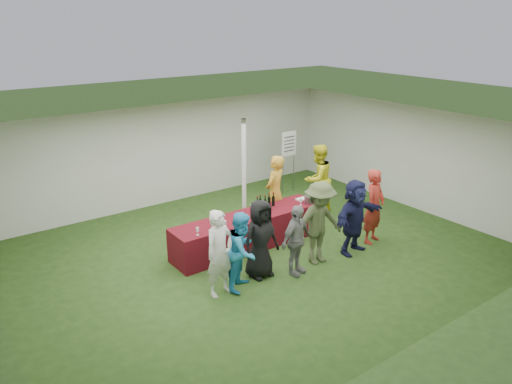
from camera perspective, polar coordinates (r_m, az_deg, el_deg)
ground at (r=10.91m, az=0.13°, el=-7.02°), size 60.00×60.00×0.00m
tent at (r=11.57m, az=-1.38°, el=1.80°), size 10.00×10.00×10.00m
serving_table at (r=11.06m, az=-0.84°, el=-4.48°), size 3.60×0.80×0.75m
wine_bottles at (r=11.29m, az=1.04°, el=-1.24°), size 0.53×0.14×0.32m
wine_glasses at (r=10.42m, az=-2.27°, el=-3.15°), size 2.81×0.13×0.16m
water_bottle at (r=11.01m, az=-0.48°, el=-1.89°), size 0.07×0.07×0.23m
bar_towel at (r=11.86m, az=5.25°, el=-0.82°), size 0.25×0.18×0.03m
dump_bucket at (r=11.65m, az=6.13°, el=-0.85°), size 0.25×0.25×0.18m
wine_list_sign at (r=14.20m, az=3.77°, el=5.00°), size 0.50×0.03×1.80m
staff_pourer at (r=11.86m, az=2.17°, el=-0.05°), size 0.78×0.67×1.81m
staff_back at (r=12.90m, az=7.05°, el=1.49°), size 0.95×0.77×1.81m
customer_0 at (r=9.10m, az=-4.15°, el=-7.00°), size 0.65×0.47×1.65m
customer_1 at (r=9.32m, az=-1.54°, el=-6.71°), size 0.94×0.89×1.52m
customer_2 at (r=9.70m, az=0.51°, el=-5.37°), size 0.79×0.53×1.59m
customer_3 at (r=9.83m, az=4.59°, el=-5.53°), size 0.91×0.56×1.45m
customer_4 at (r=10.26m, az=7.25°, el=-3.55°), size 1.15×0.67×1.77m
customer_5 at (r=10.85m, az=11.19°, el=-2.79°), size 1.59×0.73×1.65m
customer_6 at (r=11.44m, az=13.36°, el=-1.61°), size 0.71×0.57×1.71m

